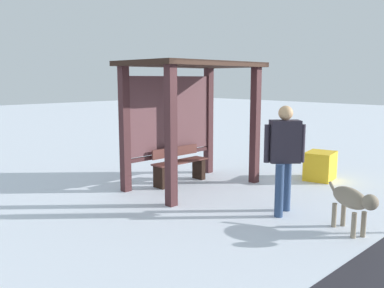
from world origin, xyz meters
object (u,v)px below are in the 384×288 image
bus_shelter (186,96)px  grit_bin (320,166)px  bench_left_inside (179,166)px  dog (352,200)px  person_walking (284,150)px

bus_shelter → grit_bin: bus_shelter is taller
bench_left_inside → dog: bench_left_inside is taller
person_walking → dog: size_ratio=1.88×
person_walking → grit_bin: size_ratio=2.54×
dog → grit_bin: dog is taller
bus_shelter → dog: bus_shelter is taller
bus_shelter → person_walking: bus_shelter is taller
bench_left_inside → dog: bearing=-93.2°
dog → grit_bin: bearing=36.0°
dog → grit_bin: 3.27m
bench_left_inside → person_walking: 2.77m
grit_bin → bench_left_inside: bearing=141.3°
bus_shelter → person_walking: size_ratio=1.54×
bus_shelter → person_walking: bearing=-93.8°
bench_left_inside → person_walking: (-0.17, -2.68, 0.69)m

